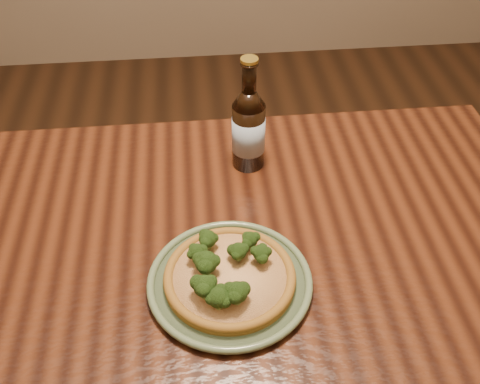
{
  "coord_description": "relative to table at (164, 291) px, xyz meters",
  "views": [
    {
      "loc": [
        0.08,
        -0.61,
        1.56
      ],
      "look_at": [
        0.16,
        0.2,
        0.82
      ],
      "focal_mm": 42.0,
      "sensor_mm": 36.0,
      "label": 1
    }
  ],
  "objects": [
    {
      "name": "table",
      "position": [
        0.0,
        0.0,
        0.0
      ],
      "size": [
        1.6,
        0.9,
        0.75
      ],
      "color": "#411D0E",
      "rests_on": "ground"
    },
    {
      "name": "beer_bottle",
      "position": [
        0.2,
        0.27,
        0.19
      ],
      "size": [
        0.07,
        0.07,
        0.26
      ],
      "rotation": [
        0.0,
        0.0,
        -0.4
      ],
      "color": "black",
      "rests_on": "table"
    },
    {
      "name": "plate",
      "position": [
        0.13,
        -0.07,
        0.1
      ],
      "size": [
        0.3,
        0.3,
        0.02
      ],
      "rotation": [
        0.0,
        0.0,
        -0.11
      ],
      "color": "#5C704D",
      "rests_on": "table"
    },
    {
      "name": "pizza",
      "position": [
        0.13,
        -0.07,
        0.12
      ],
      "size": [
        0.24,
        0.24,
        0.07
      ],
      "rotation": [
        0.0,
        0.0,
        -0.3
      ],
      "color": "#8C601F",
      "rests_on": "plate"
    }
  ]
}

